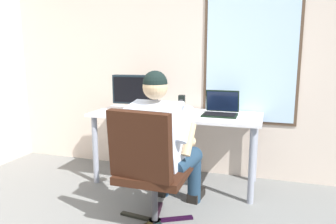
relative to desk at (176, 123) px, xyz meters
The scene contains 8 objects.
wall_rear 0.75m from the desk, 72.91° to the left, with size 4.62×0.08×2.53m.
desk is the anchor object (origin of this frame).
office_chair 0.96m from the desk, 86.27° to the right, with size 0.60×0.61×0.94m.
person_seated 0.69m from the desk, 82.31° to the right, with size 0.56×0.83×1.21m.
crt_monitor 0.54m from the desk, behind, with size 0.48×0.24×0.38m.
laptop 0.48m from the desk, ahead, with size 0.33×0.30×0.24m.
wine_glass 0.27m from the desk, 60.25° to the right, with size 0.09×0.09×0.15m.
desk_speaker 0.23m from the desk, 76.60° to the left, with size 0.08×0.10×0.17m.
Camera 1 is at (0.79, -1.11, 1.33)m, focal length 33.99 mm.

